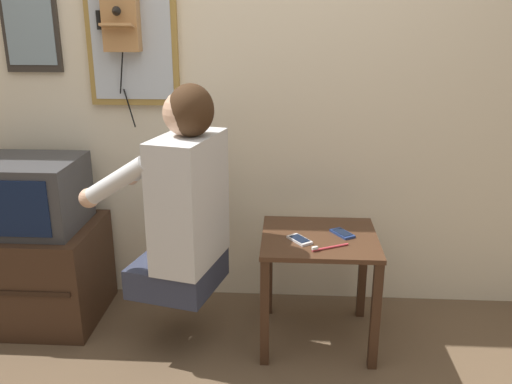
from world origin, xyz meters
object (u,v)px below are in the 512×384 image
television (19,194)px  framed_picture (29,19)px  wall_mirror (132,41)px  cell_phone_spare (342,233)px  person (183,200)px  wall_phone_antique (121,16)px  cell_phone_held (300,240)px  toothbrush (328,247)px

television → framed_picture: framed_picture is taller
wall_mirror → cell_phone_spare: wall_mirror is taller
wall_mirror → cell_phone_spare: size_ratio=4.66×
person → television: (-0.87, 0.21, -0.06)m
wall_phone_antique → cell_phone_spare: bearing=-17.4°
wall_phone_antique → person: bearing=-51.9°
cell_phone_held → cell_phone_spare: size_ratio=0.99×
person → framed_picture: framed_picture is taller
cell_phone_held → wall_mirror: bearing=115.4°
wall_mirror → cell_phone_held: (0.85, -0.47, -0.85)m
television → cell_phone_held: 1.41m
person → television: bearing=90.7°
person → wall_mirror: 0.89m
person → cell_phone_held: size_ratio=7.00×
television → toothbrush: bearing=-9.7°
framed_picture → cell_phone_spare: (1.56, -0.38, -0.95)m
cell_phone_held → toothbrush: 0.15m
wall_mirror → cell_phone_spare: (1.05, -0.38, -0.85)m
person → framed_picture: size_ratio=1.84×
person → wall_phone_antique: (-0.36, 0.46, 0.78)m
toothbrush → person: bearing=58.5°
framed_picture → cell_phone_held: framed_picture is taller
framed_picture → cell_phone_spare: 1.87m
cell_phone_spare → toothbrush: toothbrush is taller
wall_phone_antique → cell_phone_held: (0.88, -0.43, -0.97)m
wall_phone_antique → wall_mirror: size_ratio=1.17×
cell_phone_spare → wall_phone_antique: bearing=130.7°
television → toothbrush: (1.51, -0.26, -0.13)m
television → person: bearing=-13.6°
person → cell_phone_held: person is taller
wall_phone_antique → wall_mirror: (0.03, 0.04, -0.12)m
framed_picture → wall_mirror: bearing=-0.3°
wall_mirror → toothbrush: 1.40m
cell_phone_held → framed_picture: bearing=125.2°
wall_phone_antique → framed_picture: 0.48m
television → cell_phone_spare: television is taller
framed_picture → television: bearing=-95.0°
cell_phone_held → cell_phone_spare: bearing=-12.3°
framed_picture → wall_mirror: (0.51, -0.00, -0.10)m
wall_mirror → cell_phone_held: bearing=-28.9°
cell_phone_spare → cell_phone_held: bearing=171.5°
person → cell_phone_spare: size_ratio=6.93×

